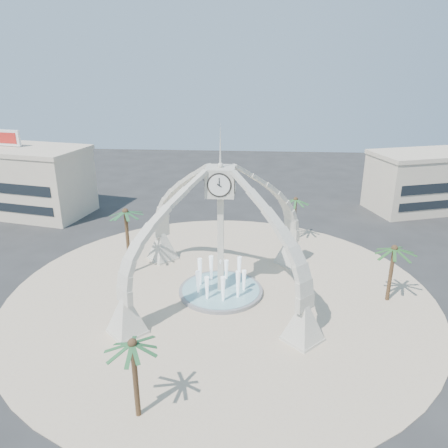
# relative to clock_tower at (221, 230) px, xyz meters

# --- Properties ---
(ground) EXTENTS (140.00, 140.00, 0.00)m
(ground) POSITION_rel_clock_tower_xyz_m (0.00, 0.00, -6.49)
(ground) COLOR #282828
(ground) RESTS_ON ground
(plaza) EXTENTS (40.00, 40.00, 0.06)m
(plaza) POSITION_rel_clock_tower_xyz_m (0.00, 0.00, -6.46)
(plaza) COLOR #C8B495
(plaza) RESTS_ON ground
(clock_tower) EXTENTS (17.94, 17.94, 16.30)m
(clock_tower) POSITION_rel_clock_tower_xyz_m (0.00, 0.00, 0.00)
(clock_tower) COLOR beige
(clock_tower) RESTS_ON ground
(fountain) EXTENTS (8.00, 8.00, 3.62)m
(fountain) POSITION_rel_clock_tower_xyz_m (0.00, 0.00, -6.20)
(fountain) COLOR gray
(fountain) RESTS_ON ground
(building_nw) EXTENTS (23.75, 13.73, 11.90)m
(building_nw) POSITION_rel_clock_tower_xyz_m (-32.00, 22.00, -1.66)
(building_nw) COLOR beige
(building_nw) RESTS_ON ground
(building_ne) EXTENTS (21.87, 14.17, 8.60)m
(building_ne) POSITION_rel_clock_tower_xyz_m (30.00, 28.00, -2.18)
(building_ne) COLOR beige
(building_ne) RESTS_ON ground
(palm_east) EXTENTS (4.67, 4.67, 5.97)m
(palm_east) POSITION_rel_clock_tower_xyz_m (15.53, -0.19, -1.30)
(palm_east) COLOR brown
(palm_east) RESTS_ON ground
(palm_west) EXTENTS (4.50, 4.50, 7.57)m
(palm_west) POSITION_rel_clock_tower_xyz_m (-9.79, 3.46, 0.22)
(palm_west) COLOR brown
(palm_west) RESTS_ON ground
(palm_north) EXTENTS (4.37, 4.37, 5.97)m
(palm_north) POSITION_rel_clock_tower_xyz_m (7.91, 13.62, -1.24)
(palm_north) COLOR brown
(palm_north) RESTS_ON ground
(palm_south) EXTENTS (4.53, 4.53, 6.08)m
(palm_south) POSITION_rel_clock_tower_xyz_m (-3.92, -15.71, -1.17)
(palm_south) COLOR brown
(palm_south) RESTS_ON ground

